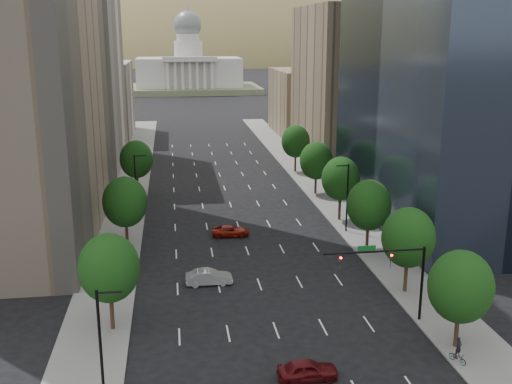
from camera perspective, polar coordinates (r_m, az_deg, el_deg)
name	(u,v)px	position (r m, az deg, el deg)	size (l,w,h in m)	color
sidewalk_left	(120,229)	(81.17, -12.68, -3.45)	(6.00, 200.00, 0.15)	slate
sidewalk_right	(350,219)	(84.31, 8.81, -2.57)	(6.00, 200.00, 0.15)	slate
midrise_cream_left	(81,73)	(121.30, -16.17, 10.68)	(14.00, 30.00, 35.00)	beige
filler_left	(102,100)	(154.66, -14.31, 8.41)	(14.00, 26.00, 18.00)	beige
parking_tan_right	(341,85)	(122.00, 8.00, 9.96)	(14.00, 30.00, 30.00)	#8C7759
filler_right	(304,102)	(154.53, 4.55, 8.43)	(14.00, 26.00, 16.00)	#8C7759
tree_right_0	(461,287)	(51.40, 18.70, -8.44)	(5.20, 5.20, 8.39)	#382316
tree_right_1	(408,238)	(60.59, 14.15, -4.18)	(5.20, 5.20, 8.75)	#382316
tree_right_2	(369,205)	(71.35, 10.58, -1.22)	(5.20, 5.20, 8.61)	#382316
tree_right_3	(341,179)	(82.36, 7.97, 1.24)	(5.20, 5.20, 8.89)	#382316
tree_right_4	(316,161)	(95.65, 5.69, 2.94)	(5.20, 5.20, 8.46)	#382316
tree_right_5	(296,141)	(110.92, 3.75, 4.77)	(5.20, 5.20, 8.75)	#382316
tree_left_0	(109,268)	(52.87, -13.67, -6.98)	(5.20, 5.20, 8.75)	#382316
tree_left_1	(125,202)	(71.72, -12.23, -0.93)	(5.20, 5.20, 8.97)	#382316
tree_left_2	(136,159)	(97.03, -11.20, 3.03)	(5.20, 5.20, 8.68)	#382316
streetlight_rn	(347,196)	(77.81, 8.54, -0.38)	(1.70, 0.20, 9.00)	black
streetlight_ls	(102,349)	(42.36, -14.33, -14.09)	(1.70, 0.20, 9.00)	black
streetlight_ln	(136,184)	(84.52, -11.22, 0.72)	(1.70, 0.20, 9.00)	black
traffic_signal	(396,268)	(54.32, 13.04, -6.99)	(9.12, 0.40, 7.38)	black
capitol	(189,72)	(267.27, -6.33, 11.18)	(60.00, 40.00, 35.20)	#596647
foothills	(213,97)	(621.00, -4.05, 8.95)	(720.00, 413.00, 263.00)	olive
car_maroon	(308,370)	(46.90, 4.88, -16.34)	(1.82, 4.52, 1.54)	#510D10
car_silver	(209,277)	(62.59, -4.44, -7.99)	(1.66, 4.77, 1.57)	#A5A6AA
car_red_far	(231,231)	(76.80, -2.40, -3.68)	(2.20, 4.77, 1.33)	maroon
cyclist	(458,354)	(50.98, 18.47, -14.27)	(1.18, 1.69, 2.13)	black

